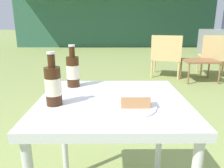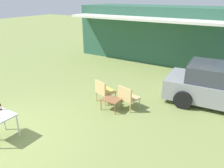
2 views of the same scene
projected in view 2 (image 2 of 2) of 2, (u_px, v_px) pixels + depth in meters
The scene contains 7 objects.
ground_plane at pixel (3, 138), 5.97m from camera, with size 60.00×60.00×0.00m, color olive.
cabin_building at pixel (153, 32), 13.21m from camera, with size 8.51×4.24×3.06m.
parked_car at pixel (224, 87), 7.56m from camera, with size 4.08×2.22×1.43m.
wicker_chair_cushioned at pixel (104, 90), 7.88m from camera, with size 0.71×0.70×0.83m.
wicker_chair_plain at pixel (128, 96), 7.38m from camera, with size 0.68×0.66×0.83m.
garden_side_table at pixel (111, 100), 7.35m from camera, with size 0.60×0.49×0.40m.
cola_bottle_near at pixel (0, 107), 5.95m from camera, with size 0.07×0.07×0.25m.
Camera 2 is at (5.16, -2.63, 3.65)m, focal length 35.00 mm.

